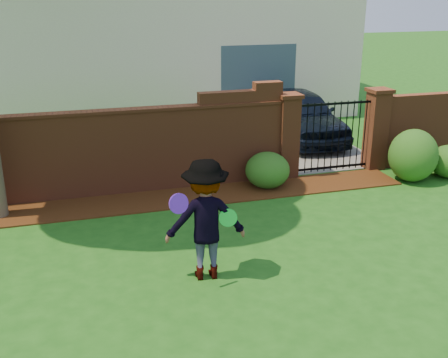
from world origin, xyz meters
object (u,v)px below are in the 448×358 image
object	(u,v)px
man	(206,221)
frisbee_green	(228,218)
frisbee_purple	(179,204)
car	(303,116)

from	to	relation	value
man	frisbee_green	distance (m)	0.34
frisbee_green	frisbee_purple	bearing A→B (deg)	-171.06
frisbee_purple	frisbee_green	xyz separation A→B (m)	(0.72, 0.11, -0.34)
frisbee_purple	frisbee_green	world-z (taller)	frisbee_purple
car	frisbee_purple	bearing A→B (deg)	-124.24
man	frisbee_green	world-z (taller)	man
car	frisbee_purple	distance (m)	8.33
car	man	bearing A→B (deg)	-122.83
car	frisbee_green	size ratio (longest dim) A/B	15.49
car	man	distance (m)	7.84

